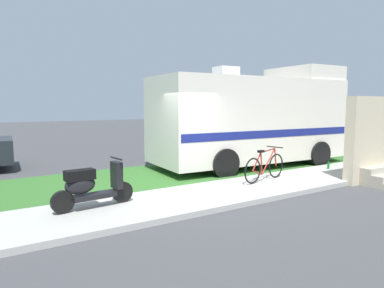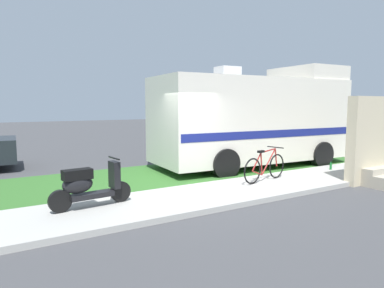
{
  "view_description": "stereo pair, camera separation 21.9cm",
  "coord_description": "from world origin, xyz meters",
  "px_view_note": "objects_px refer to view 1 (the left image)",
  "views": [
    {
      "loc": [
        -4.54,
        -7.61,
        2.18
      ],
      "look_at": [
        0.49,
        0.3,
        1.1
      ],
      "focal_mm": 32.22,
      "sensor_mm": 36.0,
      "label": 1
    },
    {
      "loc": [
        -4.36,
        -7.73,
        2.18
      ],
      "look_at": [
        0.49,
        0.3,
        1.1
      ],
      "focal_mm": 32.22,
      "sensor_mm": 36.0,
      "label": 2
    }
  ],
  "objects_px": {
    "scooter": "(91,186)",
    "bicycle": "(265,167)",
    "bottle_spare": "(357,165)",
    "bottle_green": "(328,165)",
    "motorhome_rv": "(252,119)"
  },
  "relations": [
    {
      "from": "scooter",
      "to": "bottle_green",
      "type": "relative_size",
      "value": 6.27
    },
    {
      "from": "scooter",
      "to": "bicycle",
      "type": "height_order",
      "value": "scooter"
    },
    {
      "from": "bottle_green",
      "to": "motorhome_rv",
      "type": "bearing_deg",
      "value": 121.38
    },
    {
      "from": "motorhome_rv",
      "to": "scooter",
      "type": "height_order",
      "value": "motorhome_rv"
    },
    {
      "from": "bicycle",
      "to": "bottle_spare",
      "type": "bearing_deg",
      "value": -3.24
    },
    {
      "from": "bicycle",
      "to": "bottle_green",
      "type": "bearing_deg",
      "value": 2.84
    },
    {
      "from": "scooter",
      "to": "bottle_spare",
      "type": "height_order",
      "value": "scooter"
    },
    {
      "from": "scooter",
      "to": "bottle_spare",
      "type": "relative_size",
      "value": 6.92
    },
    {
      "from": "motorhome_rv",
      "to": "bottle_spare",
      "type": "bearing_deg",
      "value": -48.11
    },
    {
      "from": "bicycle",
      "to": "motorhome_rv",
      "type": "bearing_deg",
      "value": 54.95
    },
    {
      "from": "bottle_spare",
      "to": "scooter",
      "type": "bearing_deg",
      "value": 178.34
    },
    {
      "from": "scooter",
      "to": "bottle_spare",
      "type": "distance_m",
      "value": 8.62
    },
    {
      "from": "bottle_green",
      "to": "bottle_spare",
      "type": "bearing_deg",
      "value": -21.07
    },
    {
      "from": "bicycle",
      "to": "bottle_green",
      "type": "distance_m",
      "value": 2.96
    },
    {
      "from": "bottle_spare",
      "to": "bottle_green",
      "type": "bearing_deg",
      "value": 158.93
    }
  ]
}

